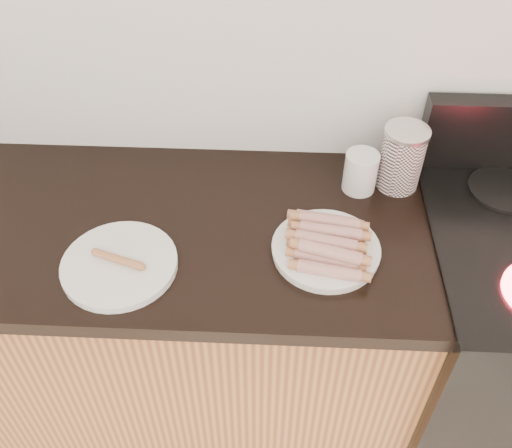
{
  "coord_description": "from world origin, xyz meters",
  "views": [
    {
      "loc": [
        0.02,
        0.7,
        1.89
      ],
      "look_at": [
        -0.02,
        1.62,
        0.98
      ],
      "focal_mm": 40.0,
      "sensor_mm": 36.0,
      "label": 1
    }
  ],
  "objects_px": {
    "canister": "(402,158)",
    "side_plate": "(120,265)",
    "mug": "(360,172)",
    "main_plate": "(326,251)"
  },
  "relations": [
    {
      "from": "mug",
      "to": "main_plate",
      "type": "bearing_deg",
      "value": -111.77
    },
    {
      "from": "canister",
      "to": "side_plate",
      "type": "bearing_deg",
      "value": -154.13
    },
    {
      "from": "main_plate",
      "to": "mug",
      "type": "xyz_separation_m",
      "value": [
        0.1,
        0.24,
        0.05
      ]
    },
    {
      "from": "main_plate",
      "to": "canister",
      "type": "bearing_deg",
      "value": 52.59
    },
    {
      "from": "main_plate",
      "to": "side_plate",
      "type": "bearing_deg",
      "value": -171.94
    },
    {
      "from": "canister",
      "to": "main_plate",
      "type": "bearing_deg",
      "value": -127.41
    },
    {
      "from": "canister",
      "to": "mug",
      "type": "height_order",
      "value": "canister"
    },
    {
      "from": "side_plate",
      "to": "mug",
      "type": "relative_size",
      "value": 2.45
    },
    {
      "from": "canister",
      "to": "mug",
      "type": "distance_m",
      "value": 0.11
    },
    {
      "from": "mug",
      "to": "side_plate",
      "type": "bearing_deg",
      "value": -151.74
    }
  ]
}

